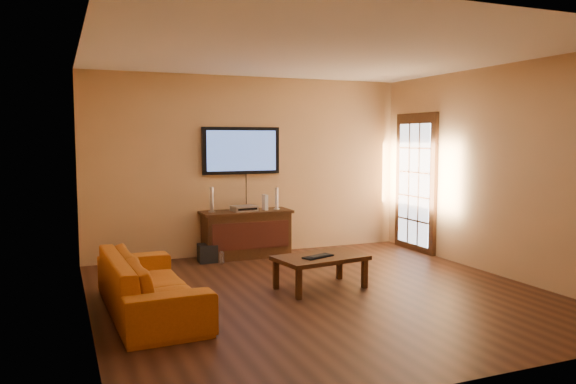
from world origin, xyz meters
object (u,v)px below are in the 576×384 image
speaker_left (212,201)px  bottle (222,258)px  television (241,151)px  av_receiver (244,208)px  keyboard (318,256)px  speaker_right (277,199)px  coffee_table (320,260)px  sofa (150,273)px  subwoofer (207,253)px  media_console (246,234)px  game_console (265,202)px

speaker_left → bottle: size_ratio=1.88×
television → speaker_left: 0.90m
av_receiver → keyboard: size_ratio=0.86×
speaker_right → keyboard: size_ratio=0.80×
coffee_table → speaker_right: (0.23, 2.02, 0.51)m
keyboard → television: bearing=94.7°
bottle → sofa: bearing=-124.6°
coffee_table → subwoofer: bearing=114.7°
media_console → sofa: sofa is taller
television → speaker_right: television is taller
media_console → game_console: 0.55m
av_receiver → keyboard: bearing=-90.7°
game_console → subwoofer: (-0.92, -0.11, -0.68)m
media_console → television: (-0.00, 0.22, 1.23)m
bottle → av_receiver: bearing=36.6°
sofa → subwoofer: (1.12, 2.07, -0.27)m
speaker_right → game_console: 0.19m
keyboard → sofa: bearing=-177.2°
sofa → subwoofer: bearing=-30.8°
keyboard → game_console: bearing=87.0°
coffee_table → game_console: bearing=88.7°
coffee_table → av_receiver: 2.07m
television → bottle: bearing=-130.3°
television → subwoofer: (-0.63, -0.34, -1.45)m
television → keyboard: television is taller
television → keyboard: bearing=-85.3°
television → sofa: size_ratio=0.58×
television → subwoofer: bearing=-151.7°
media_console → keyboard: size_ratio=3.24×
speaker_left → media_console: bearing=-4.8°
television → sofa: bearing=-126.0°
television → av_receiver: (-0.04, -0.24, -0.85)m
sofa → subwoofer: size_ratio=7.98×
subwoofer → speaker_left: bearing=58.0°
speaker_left → av_receiver: (0.47, -0.06, -0.13)m
speaker_right → media_console: bearing=178.6°
speaker_left → speaker_right: (1.00, -0.05, -0.02)m
speaker_left → keyboard: bearing=-71.8°
speaker_left → speaker_right: 1.00m
bottle → television: bearing=49.7°
speaker_right → television: bearing=154.7°
media_console → television: 1.25m
subwoofer → game_console: bearing=9.6°
media_console → television: bearing=90.0°
sofa → bottle: 2.25m
game_console → bottle: (-0.78, -0.34, -0.72)m
keyboard → coffee_table: bearing=45.4°
television → av_receiver: 0.88m
coffee_table → keyboard: keyboard is taller
subwoofer → television: bearing=31.2°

